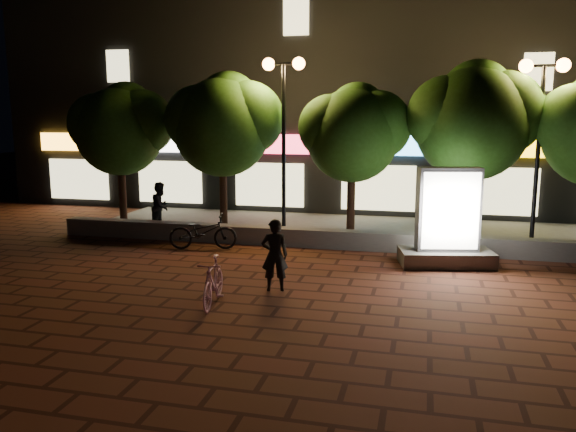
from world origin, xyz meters
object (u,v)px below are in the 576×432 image
(ad_kiosk, at_px, (447,226))
(pedestrian, at_px, (161,206))
(tree_mid, at_px, (354,129))
(tree_left, at_px, (224,121))
(scooter_parked, at_px, (203,232))
(rider, at_px, (275,255))
(street_lamp_right, at_px, (542,104))
(street_lamp_left, at_px, (284,101))
(tree_right, at_px, (475,117))
(tree_far_left, at_px, (122,126))
(scooter_pink, at_px, (213,282))

(ad_kiosk, height_order, pedestrian, ad_kiosk)
(tree_mid, relative_size, ad_kiosk, 1.89)
(tree_left, height_order, tree_mid, tree_left)
(tree_left, bearing_deg, ad_kiosk, -21.50)
(scooter_parked, bearing_deg, rider, -151.47)
(tree_left, xyz_separation_m, street_lamp_right, (8.95, -0.26, 0.45))
(street_lamp_left, bearing_deg, street_lamp_right, 0.00)
(tree_right, distance_m, ad_kiosk, 3.75)
(scooter_parked, relative_size, pedestrian, 1.21)
(pedestrian, bearing_deg, tree_mid, -79.34)
(tree_far_left, relative_size, scooter_pink, 3.01)
(tree_mid, xyz_separation_m, rider, (-0.89, -5.60, -2.46))
(tree_far_left, height_order, tree_mid, tree_far_left)
(tree_right, height_order, street_lamp_right, tree_right)
(tree_mid, relative_size, pedestrian, 2.96)
(street_lamp_left, height_order, scooter_pink, street_lamp_left)
(street_lamp_right, height_order, rider, street_lamp_right)
(ad_kiosk, distance_m, rider, 4.62)
(tree_far_left, distance_m, tree_left, 3.51)
(street_lamp_left, bearing_deg, pedestrian, -172.86)
(tree_left, height_order, rider, tree_left)
(tree_right, relative_size, scooter_pink, 3.29)
(street_lamp_right, bearing_deg, pedestrian, -177.47)
(street_lamp_right, bearing_deg, ad_kiosk, -134.83)
(tree_far_left, xyz_separation_m, scooter_pink, (5.71, -6.78, -2.83))
(ad_kiosk, xyz_separation_m, scooter_pink, (-4.41, -4.17, -0.50))
(scooter_parked, distance_m, pedestrian, 2.73)
(street_lamp_right, xyz_separation_m, ad_kiosk, (-2.33, -2.34, -2.93))
(tree_right, distance_m, scooter_parked, 8.10)
(tree_right, relative_size, pedestrian, 3.33)
(tree_left, distance_m, tree_mid, 4.00)
(ad_kiosk, bearing_deg, pedestrian, 167.59)
(ad_kiosk, bearing_deg, scooter_pink, -136.56)
(tree_far_left, relative_size, scooter_parked, 2.52)
(ad_kiosk, relative_size, scooter_parked, 1.29)
(scooter_parked, bearing_deg, tree_right, -84.79)
(tree_far_left, height_order, tree_right, tree_right)
(tree_mid, bearing_deg, tree_right, 0.00)
(tree_right, bearing_deg, tree_far_left, -180.00)
(street_lamp_right, xyz_separation_m, pedestrian, (-10.81, -0.48, -3.05))
(tree_left, relative_size, scooter_parked, 2.66)
(street_lamp_left, bearing_deg, rider, -77.75)
(tree_right, distance_m, pedestrian, 9.59)
(tree_right, bearing_deg, scooter_pink, -126.91)
(scooter_parked, bearing_deg, street_lamp_left, -51.93)
(street_lamp_right, xyz_separation_m, rider, (-5.84, -5.33, -3.14))
(pedestrian, bearing_deg, ad_kiosk, -98.95)
(rider, bearing_deg, scooter_parked, -64.24)
(tree_left, relative_size, tree_mid, 1.09)
(street_lamp_left, xyz_separation_m, scooter_pink, (0.27, -6.51, -3.57))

